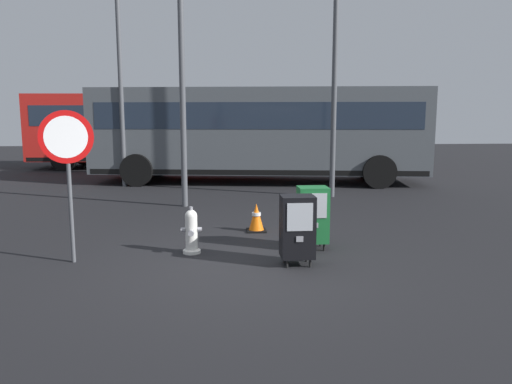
{
  "coord_description": "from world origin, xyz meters",
  "views": [
    {
      "loc": [
        -0.4,
        -6.86,
        2.15
      ],
      "look_at": [
        0.3,
        1.2,
        0.9
      ],
      "focal_mm": 34.7,
      "sensor_mm": 36.0,
      "label": 1
    }
  ],
  "objects": [
    {
      "name": "bus_near",
      "position": [
        1.08,
        9.17,
        1.71
      ],
      "size": [
        10.75,
        4.02,
        3.0
      ],
      "rotation": [
        0.0,
        0.0,
        -0.15
      ],
      "color": "#4C5156",
      "rests_on": "ground_plane"
    },
    {
      "name": "traffic_cone",
      "position": [
        0.39,
        2.19,
        0.26
      ],
      "size": [
        0.36,
        0.36,
        0.53
      ],
      "color": "black",
      "rests_on": "ground_plane"
    },
    {
      "name": "newspaper_box_secondary",
      "position": [
        1.19,
        0.87,
        0.57
      ],
      "size": [
        0.48,
        0.42,
        1.02
      ],
      "color": "black",
      "rests_on": "ground_plane"
    },
    {
      "name": "street_light_near_left",
      "position": [
        -1.09,
        4.93,
        3.91
      ],
      "size": [
        0.32,
        0.32,
        6.72
      ],
      "color": "#4C4F54",
      "rests_on": "ground_plane"
    },
    {
      "name": "bus_far",
      "position": [
        -2.49,
        14.07,
        1.71
      ],
      "size": [
        10.65,
        3.38,
        3.0
      ],
      "rotation": [
        0.0,
        0.0,
        -0.07
      ],
      "color": "red",
      "rests_on": "ground_plane"
    },
    {
      "name": "fire_hydrant",
      "position": [
        -0.76,
        0.79,
        0.35
      ],
      "size": [
        0.33,
        0.32,
        0.75
      ],
      "color": "silver",
      "rests_on": "ground_plane"
    },
    {
      "name": "stop_sign",
      "position": [
        -2.48,
        0.43,
        1.6
      ],
      "size": [
        0.71,
        0.31,
        2.23
      ],
      "color": "#4C4F54",
      "rests_on": "ground_plane"
    },
    {
      "name": "street_light_far_left",
      "position": [
        2.77,
        6.03,
        4.41
      ],
      "size": [
        0.32,
        0.32,
        7.68
      ],
      "color": "#4C4F54",
      "rests_on": "ground_plane"
    },
    {
      "name": "ground_plane",
      "position": [
        0.0,
        0.0,
        0.0
      ],
      "size": [
        60.0,
        60.0,
        0.0
      ],
      "primitive_type": "plane",
      "color": "black"
    },
    {
      "name": "newspaper_box_primary",
      "position": [
        0.8,
        0.03,
        0.57
      ],
      "size": [
        0.48,
        0.42,
        1.02
      ],
      "color": "black",
      "rests_on": "ground_plane"
    },
    {
      "name": "street_light_near_right",
      "position": [
        -3.13,
        8.5,
        3.73
      ],
      "size": [
        0.32,
        0.32,
        6.37
      ],
      "color": "#4C4F54",
      "rests_on": "ground_plane"
    }
  ]
}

